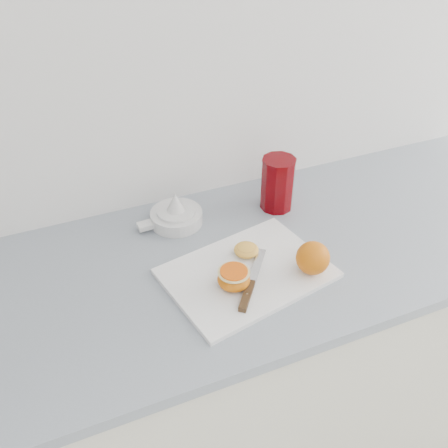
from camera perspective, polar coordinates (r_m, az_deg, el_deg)
name	(u,v)px	position (r m, az deg, el deg)	size (l,w,h in m)	color
counter	(248,362)	(1.57, 2.79, -15.50)	(2.29, 0.64, 0.89)	silver
cutting_board	(247,273)	(1.18, 2.63, -5.63)	(0.37, 0.26, 0.01)	white
whole_orange	(313,258)	(1.16, 10.12, -3.84)	(0.08, 0.08, 0.08)	orange
half_orange	(234,278)	(1.12, 1.13, -6.24)	(0.07, 0.07, 0.05)	orange
squeezed_shell	(246,250)	(1.21, 2.56, -2.95)	(0.06, 0.06, 0.03)	#F3AE3B
paring_knife	(249,290)	(1.12, 2.85, -7.54)	(0.14, 0.18, 0.01)	#402E17
citrus_juicer	(176,215)	(1.33, -5.54, 1.03)	(0.18, 0.14, 0.09)	white
red_tumbler	(277,185)	(1.37, 6.13, 4.41)	(0.09, 0.09, 0.15)	#5F0005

